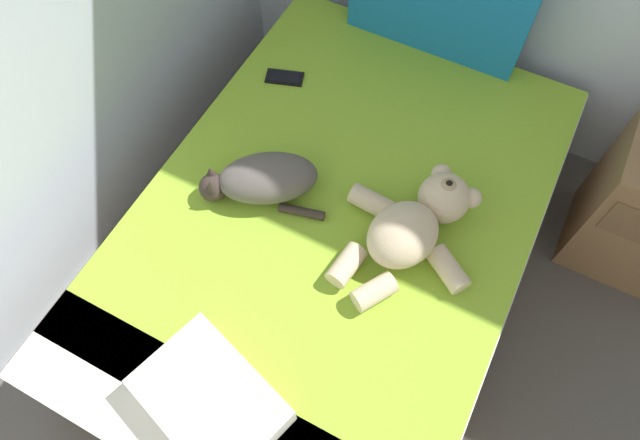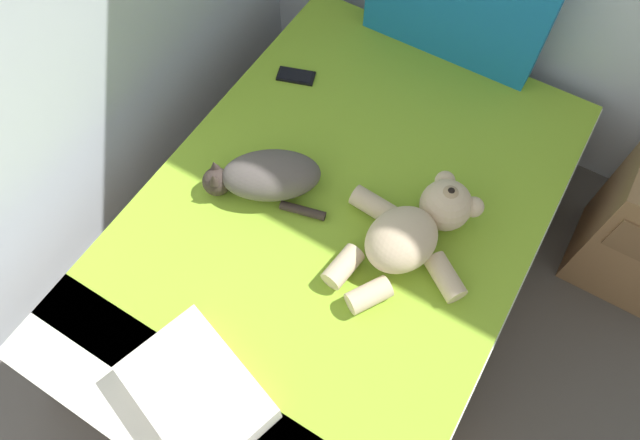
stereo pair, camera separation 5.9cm
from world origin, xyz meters
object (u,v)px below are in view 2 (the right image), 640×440
(teddy_bear, at_px, (414,231))
(cell_phone, at_px, (296,76))
(cat, at_px, (266,176))
(bed, at_px, (336,243))
(patterned_cushion, at_px, (455,6))
(throw_pillow, at_px, (198,392))

(teddy_bear, xyz_separation_m, cell_phone, (-0.72, 0.42, -0.07))
(cat, relative_size, teddy_bear, 0.75)
(bed, relative_size, patterned_cushion, 2.74)
(patterned_cushion, distance_m, cell_phone, 0.66)
(patterned_cushion, distance_m, cat, 0.98)
(throw_pillow, bearing_deg, patterned_cushion, 89.49)
(bed, distance_m, patterned_cushion, 1.00)
(cell_phone, bearing_deg, cat, -68.71)
(bed, bearing_deg, throw_pillow, -92.14)
(teddy_bear, bearing_deg, throw_pillow, -110.99)
(bed, xyz_separation_m, cell_phone, (-0.45, 0.45, 0.24))
(cat, bearing_deg, bed, 8.76)
(patterned_cushion, relative_size, throw_pillow, 1.77)
(teddy_bear, height_order, throw_pillow, teddy_bear)
(throw_pillow, bearing_deg, cat, 108.67)
(bed, height_order, patterned_cushion, patterned_cushion)
(cat, xyz_separation_m, teddy_bear, (0.53, 0.07, 0.01))
(teddy_bear, distance_m, throw_pillow, 0.82)
(cat, bearing_deg, throw_pillow, -71.33)
(patterned_cushion, relative_size, cell_phone, 4.33)
(bed, distance_m, cat, 0.41)
(patterned_cushion, relative_size, teddy_bear, 1.22)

